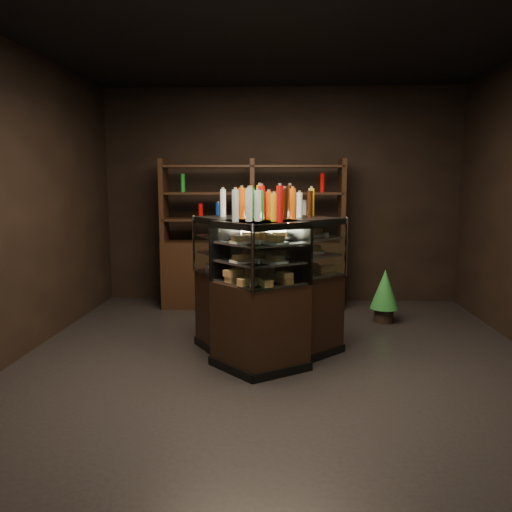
{
  "coord_description": "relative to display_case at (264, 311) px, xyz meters",
  "views": [
    {
      "loc": [
        0.04,
        -4.63,
        1.68
      ],
      "look_at": [
        -0.21,
        -0.11,
        1.02
      ],
      "focal_mm": 35.0,
      "sensor_mm": 36.0,
      "label": 1
    }
  ],
  "objects": [
    {
      "name": "ground",
      "position": [
        0.14,
        -0.04,
        -0.46
      ],
      "size": [
        5.0,
        5.0,
        0.0
      ],
      "primitive_type": "plane",
      "color": "black",
      "rests_on": "ground"
    },
    {
      "name": "bottles_top",
      "position": [
        0.0,
        0.0,
        1.03
      ],
      "size": [
        1.0,
        0.91,
        0.3
      ],
      "color": "black",
      "rests_on": "display_case"
    },
    {
      "name": "back_shelving",
      "position": [
        -0.24,
        2.01,
        0.15
      ],
      "size": [
        2.46,
        0.53,
        2.0
      ],
      "rotation": [
        0.0,
        0.0,
        0.04
      ],
      "color": "black",
      "rests_on": "ground"
    },
    {
      "name": "potted_conifer",
      "position": [
        1.41,
        1.32,
        -0.04
      ],
      "size": [
        0.34,
        0.34,
        0.74
      ],
      "rotation": [
        0.0,
        0.0,
        0.42
      ],
      "color": "black",
      "rests_on": "ground"
    },
    {
      "name": "display_case",
      "position": [
        0.0,
        0.0,
        0.0
      ],
      "size": [
        1.56,
        1.38,
        1.36
      ],
      "rotation": [
        0.0,
        0.0,
        -0.11
      ],
      "color": "black",
      "rests_on": "ground"
    },
    {
      "name": "room_shell",
      "position": [
        0.14,
        -0.04,
        1.48
      ],
      "size": [
        5.02,
        5.02,
        3.01
      ],
      "color": "black",
      "rests_on": "ground"
    },
    {
      "name": "food_display",
      "position": [
        -0.0,
        -0.0,
        0.6
      ],
      "size": [
        1.17,
        1.05,
        0.42
      ],
      "color": "#C68847",
      "rests_on": "display_case"
    }
  ]
}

